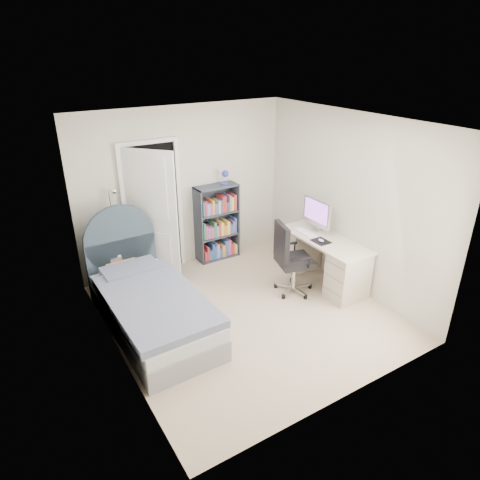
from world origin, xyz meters
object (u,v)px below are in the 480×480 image
bed (150,305)px  desk (323,258)px  bookcase (218,225)px  floor_lamp (117,246)px  office_chair (289,255)px  nightstand (118,266)px

bed → desk: bearing=-6.6°
bookcase → floor_lamp: bearing=178.8°
floor_lamp → bookcase: bearing=-1.2°
desk → office_chair: size_ratio=1.38×
office_chair → desk: bearing=-2.3°
bed → bookcase: size_ratio=1.46×
bookcase → desk: bookcase is taller
floor_lamp → office_chair: size_ratio=1.38×
floor_lamp → office_chair: (1.96, -1.55, -0.02)m
nightstand → desk: 2.98m
bookcase → desk: (0.93, -1.54, -0.18)m
floor_lamp → bookcase: bookcase is taller
office_chair → bookcase: bearing=101.7°
bed → office_chair: (1.98, -0.27, 0.29)m
nightstand → desk: size_ratio=0.41×
nightstand → floor_lamp: 0.32m
bookcase → desk: size_ratio=1.01×
office_chair → floor_lamp: bearing=141.7°
bed → office_chair: bed is taller
desk → office_chair: 0.64m
bookcase → office_chair: (0.31, -1.51, 0.01)m
bookcase → office_chair: bearing=-78.3°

